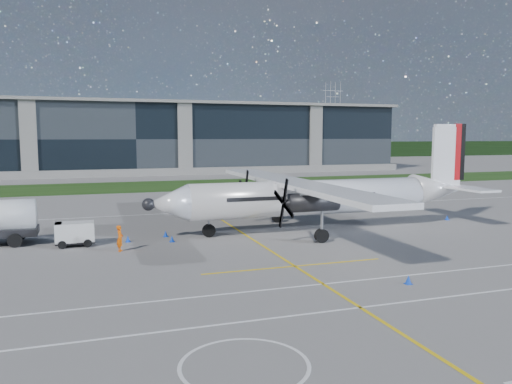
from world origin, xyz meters
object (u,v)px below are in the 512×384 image
baggage_tug (75,234)px  safety_cone_nose_stbd (166,234)px  safety_cone_nose_port (172,239)px  safety_cone_fwd (128,239)px  ground_crew_person (120,236)px  pylon_east (332,119)px  turboprop_aircraft (321,177)px  safety_cone_portwing (408,280)px  safety_cone_tail (447,217)px

baggage_tug → safety_cone_nose_stbd: (6.87, 1.26, -0.63)m
safety_cone_nose_port → safety_cone_fwd: size_ratio=1.00×
ground_crew_person → safety_cone_nose_port: bearing=-48.8°
safety_cone_fwd → safety_cone_nose_stbd: bearing=20.1°
baggage_tug → safety_cone_nose_port: (7.05, -0.88, -0.63)m
pylon_east → baggage_tug: pylon_east is taller
safety_cone_fwd → baggage_tug: bearing=-177.9°
turboprop_aircraft → safety_cone_fwd: (-16.32, 0.10, -4.40)m
safety_cone_portwing → safety_cone_tail: size_ratio=1.00×
ground_crew_person → safety_cone_portwing: 19.73m
safety_cone_nose_port → turboprop_aircraft: bearing=4.0°
pylon_east → safety_cone_tail: bearing=-112.9°
safety_cone_fwd → turboprop_aircraft: bearing=-0.4°
safety_cone_nose_port → safety_cone_portwing: size_ratio=1.00×
safety_cone_nose_port → safety_cone_nose_stbd: same height
turboprop_aircraft → safety_cone_portwing: (-2.42, -16.10, -4.40)m
safety_cone_portwing → safety_cone_tail: 23.51m
safety_cone_portwing → safety_cone_fwd: (-13.90, 16.21, 0.00)m
pylon_east → safety_cone_nose_stbd: pylon_east is taller
safety_cone_nose_port → safety_cone_tail: size_ratio=1.00×
safety_cone_nose_port → safety_cone_nose_stbd: (-0.18, 2.14, 0.00)m
safety_cone_nose_port → pylon_east: bearing=58.9°
baggage_tug → safety_cone_nose_port: baggage_tug is taller
ground_crew_person → safety_cone_portwing: bearing=-117.3°
turboprop_aircraft → baggage_tug: bearing=-179.9°
baggage_tug → safety_cone_tail: baggage_tug is taller
safety_cone_tail → safety_cone_fwd: same height
pylon_east → safety_cone_portwing: size_ratio=60.00×
baggage_tug → safety_cone_nose_stbd: baggage_tug is taller
turboprop_aircraft → safety_cone_portwing: turboprop_aircraft is taller
ground_crew_person → turboprop_aircraft: bearing=-65.6°
pylon_east → safety_cone_nose_stbd: size_ratio=60.00×
ground_crew_person → safety_cone_fwd: bearing=1.0°
ground_crew_person → safety_cone_fwd: ground_crew_person is taller
turboprop_aircraft → safety_cone_nose_port: size_ratio=61.95×
ground_crew_person → safety_cone_nose_stbd: ground_crew_person is taller
safety_cone_nose_port → safety_cone_portwing: bearing=-54.9°
turboprop_aircraft → safety_cone_tail: size_ratio=61.95×
ground_crew_person → safety_cone_nose_port: ground_crew_person is taller
baggage_tug → safety_cone_portwing: (17.71, -16.07, -0.63)m
baggage_tug → pylon_east: bearing=56.8°
baggage_tug → safety_cone_fwd: (3.81, 0.14, -0.63)m
turboprop_aircraft → safety_cone_tail: turboprop_aircraft is taller
safety_cone_nose_stbd → safety_cone_portwing: (10.84, -17.33, 0.00)m
baggage_tug → safety_cone_portwing: bearing=-42.2°
safety_cone_tail → safety_cone_nose_stbd: bearing=179.1°
baggage_tug → safety_cone_portwing: baggage_tug is taller
baggage_tug → safety_cone_nose_port: bearing=-7.2°
safety_cone_portwing → safety_cone_fwd: same height
safety_cone_nose_port → safety_cone_portwing: same height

